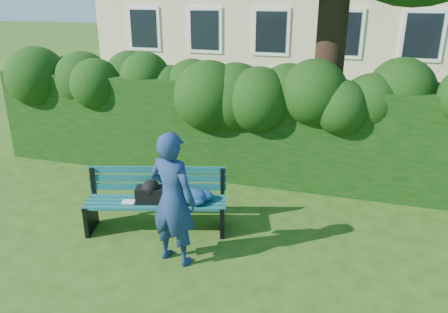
% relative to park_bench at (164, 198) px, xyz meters
% --- Properties ---
extents(ground, '(80.00, 80.00, 0.00)m').
position_rel_park_bench_xyz_m(ground, '(0.67, 0.13, -0.50)').
color(ground, '#254C13').
rests_on(ground, ground).
extents(hedge, '(10.00, 1.00, 1.80)m').
position_rel_park_bench_xyz_m(hedge, '(0.67, 2.33, 0.40)').
color(hedge, black).
rests_on(hedge, ground).
extents(park_bench, '(2.08, 1.10, 0.89)m').
position_rel_park_bench_xyz_m(park_bench, '(0.00, 0.00, 0.00)').
color(park_bench, '#0F474D').
rests_on(park_bench, ground).
extents(man_reading, '(0.71, 0.54, 1.75)m').
position_rel_park_bench_xyz_m(man_reading, '(0.45, -0.70, 0.38)').
color(man_reading, navy).
rests_on(man_reading, ground).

